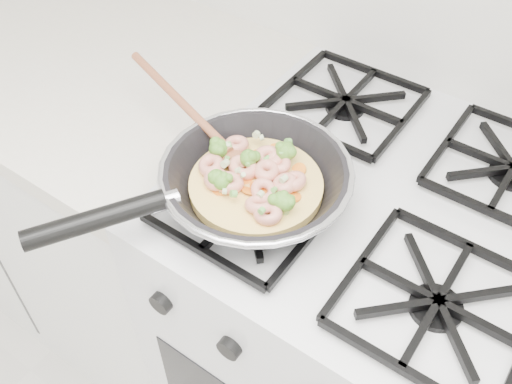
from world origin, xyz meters
The scene contains 3 objects.
stove centered at (0.00, 1.70, 0.46)m, with size 0.60×0.60×0.92m.
counter_left centered at (-0.80, 1.70, 0.45)m, with size 1.00×0.60×0.90m.
skillet centered at (-0.15, 1.56, 0.96)m, with size 0.45×0.43×0.09m.
Camera 1 is at (0.19, 1.09, 1.54)m, focal length 39.83 mm.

